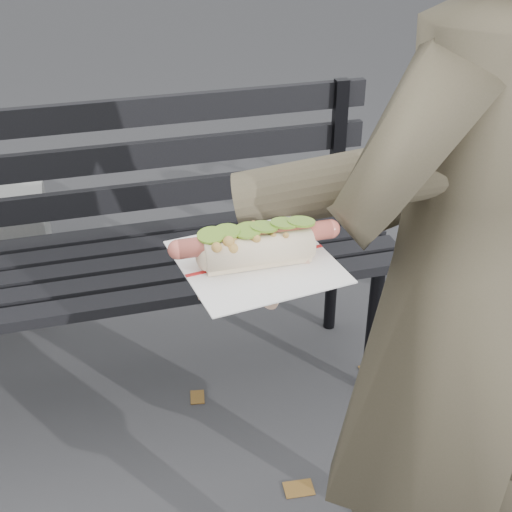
# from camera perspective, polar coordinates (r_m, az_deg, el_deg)

# --- Properties ---
(park_bench) EXTENTS (1.50, 0.44, 0.88)m
(park_bench) POSITION_cam_1_polar(r_m,az_deg,el_deg) (2.04, -10.61, 1.61)
(park_bench) COLOR black
(park_bench) RESTS_ON ground
(person) EXTENTS (0.71, 0.60, 1.65)m
(person) POSITION_cam_1_polar(r_m,az_deg,el_deg) (1.25, 15.75, -3.33)
(person) COLOR #4A4431
(person) RESTS_ON ground
(held_hotdog) EXTENTS (0.62, 0.32, 0.20)m
(held_hotdog) POSITION_cam_1_polar(r_m,az_deg,el_deg) (1.01, 9.22, 5.08)
(held_hotdog) COLOR #4A4431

